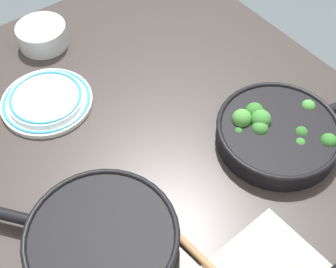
{
  "coord_description": "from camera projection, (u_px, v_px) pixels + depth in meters",
  "views": [
    {
      "loc": [
        -0.53,
        0.39,
        1.62
      ],
      "look_at": [
        0.0,
        0.0,
        0.79
      ],
      "focal_mm": 50.0,
      "sensor_mm": 36.0,
      "label": 1
    }
  ],
  "objects": [
    {
      "name": "skillet_eggs",
      "position": [
        101.0,
        240.0,
        0.89
      ],
      "size": [
        0.36,
        0.32,
        0.05
      ],
      "rotation": [
        0.0,
        0.0,
        0.68
      ],
      "color": "black",
      "rests_on": "dining_table_red"
    },
    {
      "name": "dinner_plate_stack",
      "position": [
        46.0,
        100.0,
        1.14
      ],
      "size": [
        0.22,
        0.22,
        0.03
      ],
      "color": "white",
      "rests_on": "dining_table_red"
    },
    {
      "name": "skillet_broccoli",
      "position": [
        278.0,
        131.0,
        1.05
      ],
      "size": [
        0.28,
        0.43,
        0.07
      ],
      "rotation": [
        0.0,
        0.0,
        4.52
      ],
      "color": "black",
      "rests_on": "dining_table_red"
    },
    {
      "name": "wooden_spoon",
      "position": [
        189.0,
        247.0,
        0.9
      ],
      "size": [
        0.35,
        0.07,
        0.02
      ],
      "rotation": [
        0.0,
        0.0,
        0.12
      ],
      "color": "#996B42",
      "rests_on": "dining_table_red"
    },
    {
      "name": "dining_table_red",
      "position": [
        168.0,
        160.0,
        1.14
      ],
      "size": [
        1.23,
        0.97,
        0.77
      ],
      "color": "#2D2826",
      "rests_on": "ground_plane"
    },
    {
      "name": "prep_bowl_steel",
      "position": [
        42.0,
        35.0,
        1.26
      ],
      "size": [
        0.13,
        0.13,
        0.06
      ],
      "color": "#B7B7BC",
      "rests_on": "dining_table_red"
    }
  ]
}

